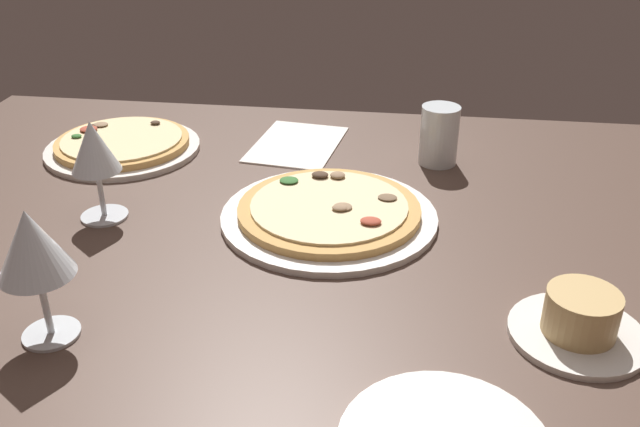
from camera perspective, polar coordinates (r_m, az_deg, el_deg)
The scene contains 8 objects.
dining_table at distance 96.67cm, azimuth -0.79°, elevation -3.66°, with size 150.00×110.00×4.00cm, color brown.
pizza_main at distance 101.59cm, azimuth 0.76°, elevation 0.09°, with size 31.89×31.89×3.40cm.
pizza_side at distance 130.06cm, azimuth -15.97°, elevation 5.48°, with size 27.42×27.42×3.29cm.
ramekin_on_saucer at distance 82.82cm, azimuth 20.62°, elevation -8.26°, with size 15.28×15.28×5.82cm.
wine_glass_far at distance 78.72cm, azimuth -22.67°, elevation -2.54°, with size 8.17×8.17×15.94cm.
wine_glass_near at distance 103.31cm, azimuth -18.14°, elevation 4.93°, with size 7.06×7.06×15.10cm.
water_glass at distance 120.74cm, azimuth 9.77°, elevation 6.05°, with size 6.56×6.56×10.20cm.
paper_menu at distance 128.07cm, azimuth -1.92°, elevation 5.73°, with size 14.79×20.79×0.30cm, color white.
Camera 1 is at (-12.51, 81.21, 52.93)cm, focal length 38.81 mm.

